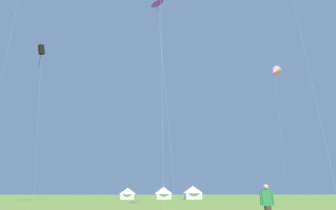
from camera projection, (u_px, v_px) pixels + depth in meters
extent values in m
cylinder|color=#B2B2B7|center=(309.00, 70.00, 29.06)|extent=(0.83, 1.72, 26.28)
cylinder|color=#B2B2B7|center=(161.00, 41.00, 29.48)|extent=(0.59, 0.78, 32.17)
cone|color=pink|center=(275.00, 72.00, 71.21)|extent=(3.90, 3.72, 3.19)
cylinder|color=#A9627C|center=(276.00, 80.00, 70.64)|extent=(0.08, 0.08, 2.68)
cylinder|color=#B2B2B7|center=(280.00, 131.00, 65.92)|extent=(1.50, 2.09, 29.62)
cube|color=black|center=(41.00, 50.00, 51.17)|extent=(1.43, 1.34, 1.80)
cylinder|color=black|center=(40.00, 60.00, 50.61)|extent=(0.06, 0.06, 2.92)
cylinder|color=#B2B2B7|center=(38.00, 119.00, 47.00)|extent=(2.47, 1.28, 25.42)
ellipsoid|color=purple|center=(157.00, 3.00, 42.95)|extent=(2.44, 2.60, 0.87)
cylinder|color=#63238B|center=(157.00, 14.00, 42.44)|extent=(0.06, 0.06, 2.61)
cylinder|color=#B2B2B7|center=(165.00, 92.00, 38.30)|extent=(2.37, 1.48, 28.12)
cylinder|color=#B2B2B7|center=(4.00, 64.00, 40.14)|extent=(0.82, 1.01, 36.60)
cube|color=#338C4C|center=(267.00, 198.00, 11.67)|extent=(0.41, 0.31, 0.60)
sphere|color=tan|center=(266.00, 187.00, 11.79)|extent=(0.22, 0.22, 0.22)
cylinder|color=#338C4C|center=(261.00, 198.00, 11.65)|extent=(0.09, 0.09, 0.55)
cylinder|color=#338C4C|center=(273.00, 198.00, 11.68)|extent=(0.09, 0.09, 0.55)
cube|color=white|center=(127.00, 197.00, 61.91)|extent=(2.91, 2.91, 1.09)
cone|color=white|center=(128.00, 191.00, 62.25)|extent=(3.63, 3.63, 1.27)
cube|color=white|center=(164.00, 196.00, 62.48)|extent=(3.13, 3.13, 1.17)
cone|color=white|center=(164.00, 190.00, 62.84)|extent=(3.91, 3.91, 1.37)
cube|color=white|center=(193.00, 196.00, 62.95)|extent=(3.42, 3.42, 1.28)
cone|color=white|center=(193.00, 189.00, 63.35)|extent=(4.28, 4.28, 1.50)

